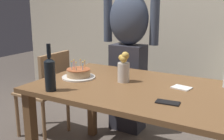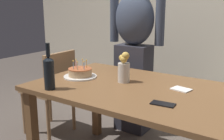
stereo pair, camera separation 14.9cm
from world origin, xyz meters
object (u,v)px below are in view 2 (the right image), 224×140
Objects in this scene: person_man_bearded at (134,49)px; flower_vase at (124,68)px; wine_bottle at (49,72)px; napkin_stack at (181,89)px; cell_phone at (163,104)px; dining_chair at (54,86)px; birthday_cake at (80,73)px.

flower_vase is at bearing 113.67° from person_man_bearded.
wine_bottle reaches higher than napkin_stack.
wine_bottle is 2.29× the size of cell_phone.
cell_phone is at bearing 73.73° from dining_chair.
person_man_bearded reaches higher than birthday_cake.
cell_phone is (0.82, -0.19, -0.03)m from birthday_cake.
birthday_cake is 0.39m from flower_vase.
cell_phone is at bearing 12.28° from wine_bottle.
dining_chair is (-0.61, -0.55, -0.36)m from person_man_bearded.
dining_chair is at bearing 134.89° from wine_bottle.
flower_vase reaches higher than dining_chair.
cell_phone is 0.54m from flower_vase.
dining_chair is (-0.90, 0.12, -0.33)m from flower_vase.
birthday_cake is at bearing 94.93° from wine_bottle.
person_man_bearded is at bearing 122.61° from cell_phone.
napkin_stack is 0.45m from flower_vase.
wine_bottle is 0.20× the size of person_man_bearded.
napkin_stack is (0.77, 0.51, -0.12)m from wine_bottle.
flower_vase is at bearing 12.75° from birthday_cake.
napkin_stack is 1.36m from dining_chair.
wine_bottle is 0.38× the size of dining_chair.
flower_vase is (-0.44, -0.06, 0.11)m from napkin_stack.
wine_bottle is 0.87m from dining_chair.
person_man_bearded is at bearing 84.11° from birthday_cake.
napkin_stack is at bearing 33.26° from wine_bottle.
napkin_stack is 0.95m from person_man_bearded.
wine_bottle reaches higher than dining_chair.
person_man_bearded is (-0.73, 0.60, 0.13)m from napkin_stack.
dining_chair is at bearing 159.25° from birthday_cake.
dining_chair reaches higher than cell_phone.
dining_chair is (-1.34, 0.06, -0.23)m from napkin_stack.
birthday_cake is 0.76m from person_man_bearded.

